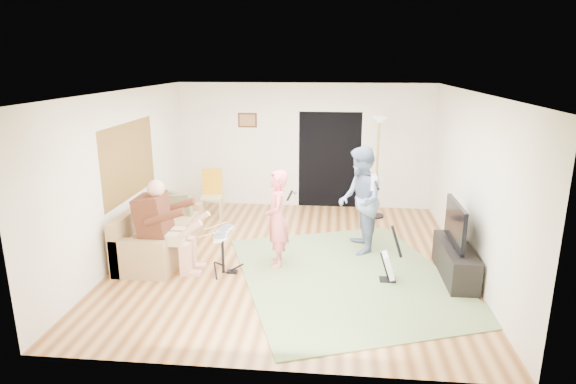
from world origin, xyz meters
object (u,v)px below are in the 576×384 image
object	(u,v)px
sofa	(156,237)
television	(455,223)
drum_kit	(223,254)
guitarist	(360,200)
dining_chair	(213,201)
guitar_spare	(389,266)
torchiere_lamp	(378,149)
tv_cabinet	(455,261)
singer	(277,219)

from	to	relation	value
sofa	television	world-z (taller)	television
drum_kit	guitarist	distance (m)	2.44
dining_chair	television	world-z (taller)	television
drum_kit	guitar_spare	size ratio (longest dim) A/B	0.79
torchiere_lamp	dining_chair	size ratio (longest dim) A/B	2.08
sofa	dining_chair	distance (m)	2.03
tv_cabinet	torchiere_lamp	bearing A→B (deg)	109.08
sofa	television	bearing A→B (deg)	-5.49
drum_kit	tv_cabinet	xyz separation A→B (m)	(3.50, 0.19, -0.05)
guitar_spare	torchiere_lamp	world-z (taller)	torchiere_lamp
sofa	guitarist	bearing A→B (deg)	7.32
singer	torchiere_lamp	size ratio (longest dim) A/B	0.75
singer	tv_cabinet	xyz separation A→B (m)	(2.71, -0.18, -0.52)
guitarist	torchiere_lamp	bearing A→B (deg)	162.78
drum_kit	torchiere_lamp	bearing A→B (deg)	50.10
tv_cabinet	television	distance (m)	0.60
singer	dining_chair	xyz separation A→B (m)	(-1.62, 2.26, -0.42)
tv_cabinet	dining_chair	bearing A→B (deg)	150.63
singer	dining_chair	distance (m)	2.81
drum_kit	dining_chair	bearing A→B (deg)	107.47
guitarist	dining_chair	size ratio (longest dim) A/B	1.82
guitar_spare	dining_chair	world-z (taller)	dining_chair
drum_kit	torchiere_lamp	size ratio (longest dim) A/B	0.33
drum_kit	singer	size ratio (longest dim) A/B	0.45
sofa	torchiere_lamp	size ratio (longest dim) A/B	1.01
drum_kit	television	bearing A→B (deg)	3.21
singer	television	xyz separation A→B (m)	(2.66, -0.18, 0.08)
sofa	torchiere_lamp	xyz separation A→B (m)	(3.82, 2.37, 1.14)
torchiere_lamp	tv_cabinet	xyz separation A→B (m)	(0.98, -2.82, -1.17)
sofa	dining_chair	world-z (taller)	dining_chair
singer	tv_cabinet	world-z (taller)	singer
tv_cabinet	guitar_spare	bearing A→B (deg)	-166.15
dining_chair	guitar_spare	bearing A→B (deg)	-47.17
guitar_spare	television	xyz separation A→B (m)	(0.95, 0.25, 0.60)
singer	sofa	bearing A→B (deg)	-105.81
torchiere_lamp	guitar_spare	bearing A→B (deg)	-90.48
dining_chair	singer	bearing A→B (deg)	-62.64
television	singer	bearing A→B (deg)	176.17
guitar_spare	torchiere_lamp	bearing A→B (deg)	89.52
television	drum_kit	bearing A→B (deg)	-176.79
drum_kit	dining_chair	size ratio (longest dim) A/B	0.69
torchiere_lamp	tv_cabinet	size ratio (longest dim) A/B	1.48
drum_kit	tv_cabinet	world-z (taller)	drum_kit
guitarist	torchiere_lamp	size ratio (longest dim) A/B	0.87
drum_kit	guitarist	size ratio (longest dim) A/B	0.38
sofa	drum_kit	xyz separation A→B (m)	(1.29, -0.65, 0.02)
sofa	guitarist	xyz separation A→B (m)	(3.40, 0.44, 0.62)
television	guitarist	bearing A→B (deg)	146.48
sofa	singer	xyz separation A→B (m)	(2.08, -0.28, 0.49)
sofa	dining_chair	bearing A→B (deg)	76.74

